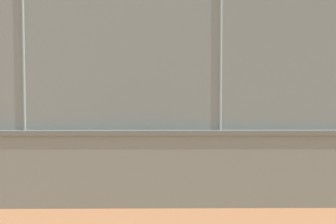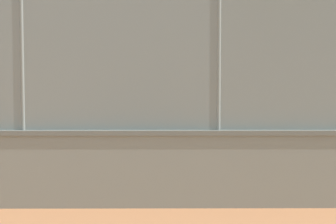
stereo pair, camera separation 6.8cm
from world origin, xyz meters
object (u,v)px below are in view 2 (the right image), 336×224
at_px(player_at_service_line, 253,135).
at_px(sports_ball, 309,118).
at_px(player_baseline_waiting, 92,112).
at_px(player_foreground_swinging, 73,136).

xyz_separation_m(player_at_service_line, sports_ball, (-0.70, 2.13, 0.56)).
bearing_deg(player_at_service_line, player_baseline_waiting, -55.74).
bearing_deg(sports_ball, player_foreground_swinging, -21.32).
height_order(player_at_service_line, player_baseline_waiting, player_baseline_waiting).
xyz_separation_m(player_baseline_waiting, sports_ball, (-5.78, 9.58, 0.48)).
bearing_deg(player_baseline_waiting, player_at_service_line, 124.26).
xyz_separation_m(player_foreground_swinging, player_baseline_waiting, (0.97, -7.70, 0.08)).
bearing_deg(player_baseline_waiting, sports_ball, 121.10).
height_order(player_foreground_swinging, sports_ball, sports_ball).
distance_m(player_at_service_line, player_baseline_waiting, 9.02).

